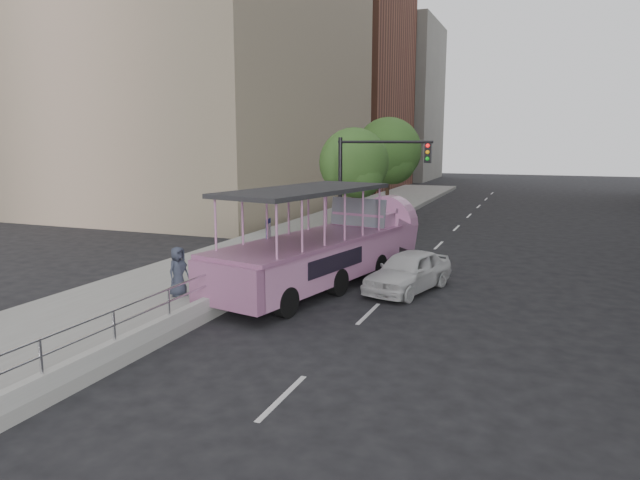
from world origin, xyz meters
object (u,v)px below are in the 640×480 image
(parking_sign, at_px, (269,245))
(traffic_signal, at_px, (366,177))
(duck_boat, at_px, (328,248))
(street_tree_near, at_px, (355,165))
(street_tree_far, at_px, (389,153))
(pedestrian_far, at_px, (178,271))
(car, at_px, (408,271))

(parking_sign, bearing_deg, traffic_signal, 79.57)
(duck_boat, xyz_separation_m, traffic_signal, (-0.31, 5.51, 2.19))
(duck_boat, xyz_separation_m, street_tree_near, (-1.91, 8.94, 2.51))
(traffic_signal, bearing_deg, street_tree_far, 98.43)
(pedestrian_far, bearing_deg, street_tree_near, 4.34)
(car, relative_size, street_tree_far, 0.63)
(pedestrian_far, bearing_deg, traffic_signal, -6.70)
(parking_sign, bearing_deg, duck_boat, 43.19)
(car, bearing_deg, traffic_signal, 135.83)
(car, height_order, pedestrian_far, pedestrian_far)
(street_tree_near, height_order, street_tree_far, street_tree_far)
(parking_sign, relative_size, street_tree_near, 0.43)
(duck_boat, xyz_separation_m, car, (2.89, 0.02, -0.61))
(duck_boat, distance_m, parking_sign, 2.22)
(duck_boat, bearing_deg, parking_sign, -136.81)
(pedestrian_far, bearing_deg, parking_sign, -21.80)
(street_tree_far, bearing_deg, duck_boat, -83.46)
(duck_boat, height_order, street_tree_far, street_tree_far)
(street_tree_far, bearing_deg, traffic_signal, -81.57)
(street_tree_far, bearing_deg, street_tree_near, -91.91)
(parking_sign, relative_size, traffic_signal, 0.47)
(street_tree_near, xyz_separation_m, street_tree_far, (0.20, 6.00, 0.49))
(street_tree_near, bearing_deg, car, -61.69)
(duck_boat, relative_size, pedestrian_far, 7.01)
(traffic_signal, bearing_deg, duck_boat, -86.73)
(duck_boat, xyz_separation_m, parking_sign, (-1.61, -1.51, 0.26))
(pedestrian_far, height_order, street_tree_far, street_tree_far)
(car, bearing_deg, street_tree_near, 133.85)
(car, bearing_deg, street_tree_far, 122.69)
(pedestrian_far, xyz_separation_m, parking_sign, (1.74, 2.75, 0.49))
(traffic_signal, distance_m, street_tree_near, 3.80)
(parking_sign, relative_size, street_tree_far, 0.38)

